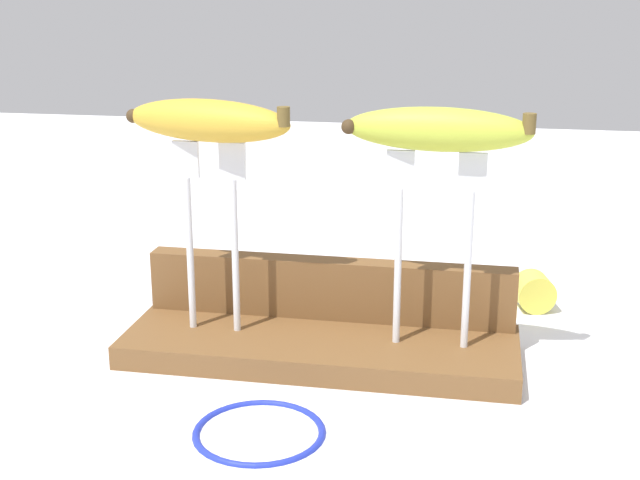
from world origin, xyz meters
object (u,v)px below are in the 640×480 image
(banana_raised_right, at_px, (438,130))
(banana_chunk_near, at_px, (534,291))
(fork_stand_right, at_px, (434,233))
(wire_coil, at_px, (259,429))
(fork_stand_left, at_px, (210,221))
(banana_raised_left, at_px, (206,121))

(banana_raised_right, height_order, banana_chunk_near, banana_raised_right)
(fork_stand_right, xyz_separation_m, banana_chunk_near, (0.11, 0.18, -0.12))
(wire_coil, bearing_deg, fork_stand_right, 49.96)
(fork_stand_left, relative_size, banana_raised_left, 1.07)
(fork_stand_right, xyz_separation_m, banana_raised_right, (-0.00, 0.00, 0.10))
(banana_chunk_near, bearing_deg, fork_stand_left, -150.65)
(banana_raised_left, relative_size, banana_chunk_near, 3.54)
(banana_raised_left, relative_size, banana_raised_right, 1.02)
(fork_stand_right, height_order, banana_raised_left, banana_raised_left)
(fork_stand_right, height_order, wire_coil, fork_stand_right)
(banana_chunk_near, distance_m, wire_coil, 0.41)
(banana_raised_left, bearing_deg, fork_stand_left, -12.55)
(banana_raised_right, bearing_deg, banana_chunk_near, 59.58)
(fork_stand_right, height_order, banana_chunk_near, fork_stand_right)
(fork_stand_right, bearing_deg, banana_raised_right, 176.06)
(wire_coil, bearing_deg, banana_chunk_near, 54.88)
(fork_stand_left, xyz_separation_m, banana_raised_left, (-0.00, 0.00, 0.10))
(fork_stand_right, relative_size, banana_chunk_near, 3.76)
(fork_stand_left, relative_size, wire_coil, 1.71)
(fork_stand_left, xyz_separation_m, banana_raised_right, (0.22, 0.00, 0.10))
(fork_stand_left, relative_size, fork_stand_right, 1.01)
(banana_raised_left, bearing_deg, banana_raised_right, -0.00)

